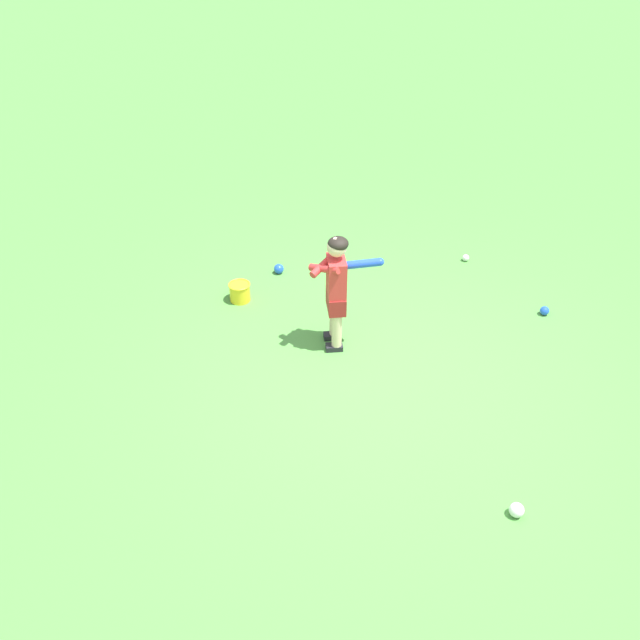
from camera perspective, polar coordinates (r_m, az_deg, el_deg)
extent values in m
plane|color=#519942|center=(5.71, 5.17, -5.45)|extent=(40.00, 40.00, 0.00)
cube|color=#232328|center=(6.05, 1.20, -2.30)|extent=(0.17, 0.16, 0.05)
cylinder|color=beige|center=(5.94, 1.41, -0.87)|extent=(0.09, 0.09, 0.34)
cube|color=#232328|center=(6.18, 1.02, -1.34)|extent=(0.17, 0.16, 0.05)
cylinder|color=beige|center=(6.08, 1.22, 0.07)|extent=(0.09, 0.09, 0.34)
cube|color=maroon|center=(5.86, 1.35, 1.59)|extent=(0.27, 0.31, 0.16)
cube|color=red|center=(5.73, 1.38, 3.67)|extent=(0.26, 0.29, 0.34)
sphere|color=beige|center=(5.58, 1.42, 6.15)|extent=(0.17, 0.17, 0.17)
ellipsoid|color=black|center=(5.57, 1.53, 6.43)|extent=(0.24, 0.24, 0.11)
sphere|color=blue|center=(5.67, -0.01, 4.37)|extent=(0.04, 0.04, 0.04)
cylinder|color=black|center=(5.66, 0.91, 4.46)|extent=(0.14, 0.08, 0.05)
cylinder|color=blue|center=(5.65, 3.33, 4.70)|extent=(0.34, 0.21, 0.11)
sphere|color=blue|center=(5.64, 5.06, 4.87)|extent=(0.07, 0.07, 0.07)
cylinder|color=red|center=(5.64, 0.38, 4.32)|extent=(0.31, 0.12, 0.14)
cylinder|color=red|center=(5.69, 0.31, 4.67)|extent=(0.13, 0.31, 0.14)
sphere|color=white|center=(4.90, 16.16, -15.06)|extent=(0.10, 0.10, 0.10)
sphere|color=blue|center=(6.82, 18.31, 0.74)|extent=(0.09, 0.09, 0.09)
sphere|color=blue|center=(7.12, -3.48, 4.31)|extent=(0.10, 0.10, 0.10)
sphere|color=white|center=(7.50, 12.12, 5.12)|extent=(0.07, 0.07, 0.07)
cylinder|color=yellow|center=(6.70, -6.74, 2.32)|extent=(0.20, 0.20, 0.18)
torus|color=yellow|center=(6.66, -6.79, 2.97)|extent=(0.22, 0.22, 0.02)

